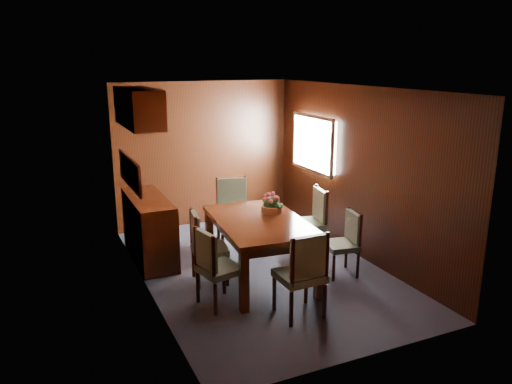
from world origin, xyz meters
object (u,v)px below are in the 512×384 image
dining_table (260,228)px  chair_right_near (346,239)px  flower_centerpiece (271,201)px  sideboard (149,228)px  chair_head (303,270)px  chair_left_near (214,264)px

dining_table → chair_right_near: 1.15m
chair_right_near → flower_centerpiece: bearing=64.3°
chair_right_near → flower_centerpiece: flower_centerpiece is taller
sideboard → chair_head: size_ratio=1.40×
chair_left_near → chair_right_near: chair_left_near is taller
sideboard → flower_centerpiece: size_ratio=4.73×
sideboard → dining_table: sideboard is taller
dining_table → chair_left_near: chair_left_near is taller
chair_left_near → flower_centerpiece: size_ratio=3.14×
chair_head → flower_centerpiece: 1.43m
chair_right_near → chair_head: 1.34m
dining_table → sideboard: bearing=137.7°
chair_head → chair_right_near: bearing=35.3°
sideboard → flower_centerpiece: 1.80m
dining_table → chair_right_near: chair_right_near is taller
dining_table → chair_head: size_ratio=1.78×
chair_left_near → flower_centerpiece: flower_centerpiece is taller
chair_left_near → chair_right_near: 1.86m
chair_head → chair_left_near: bearing=139.4°
flower_centerpiece → dining_table: bearing=-140.0°
sideboard → chair_right_near: bearing=-35.2°
sideboard → flower_centerpiece: flower_centerpiece is taller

